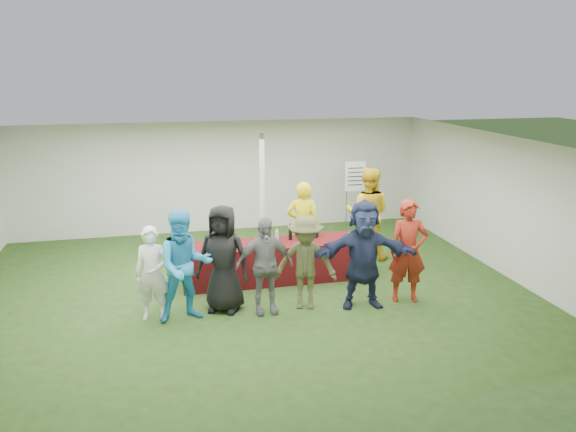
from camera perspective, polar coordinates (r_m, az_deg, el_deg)
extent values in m
plane|color=#284719|center=(10.42, -4.03, -7.42)|extent=(60.00, 60.00, 0.00)
plane|color=white|center=(13.85, -6.80, 4.00)|extent=(10.00, 0.00, 10.00)
plane|color=white|center=(6.28, 1.72, -9.58)|extent=(10.00, 0.00, 10.00)
plane|color=white|center=(11.81, 20.55, 1.23)|extent=(0.00, 8.00, 8.00)
plane|color=white|center=(9.72, -4.32, 7.47)|extent=(10.00, 10.00, 0.00)
cylinder|color=silver|center=(11.21, -2.62, 1.49)|extent=(0.10, 0.10, 2.70)
cube|color=#561414|center=(10.71, -1.05, -4.59)|extent=(3.60, 0.80, 0.75)
cylinder|color=black|center=(10.71, 0.24, -1.87)|extent=(0.07, 0.07, 0.22)
cylinder|color=black|center=(10.66, 0.24, -1.09)|extent=(0.03, 0.03, 0.08)
cylinder|color=maroon|center=(10.65, 0.24, -0.82)|extent=(0.03, 0.03, 0.02)
cylinder|color=black|center=(10.84, 1.19, -1.66)|extent=(0.07, 0.07, 0.22)
cylinder|color=black|center=(10.80, 1.19, -0.89)|extent=(0.03, 0.03, 0.08)
cylinder|color=maroon|center=(10.78, 1.20, -0.63)|extent=(0.03, 0.03, 0.02)
cylinder|color=black|center=(10.78, 1.92, -1.76)|extent=(0.07, 0.07, 0.22)
cylinder|color=black|center=(10.74, 1.93, -0.99)|extent=(0.03, 0.03, 0.08)
cylinder|color=maroon|center=(10.72, 1.93, -0.72)|extent=(0.03, 0.03, 0.02)
cylinder|color=black|center=(10.88, 2.44, -1.60)|extent=(0.07, 0.07, 0.22)
cylinder|color=black|center=(10.84, 2.45, -0.84)|extent=(0.03, 0.03, 0.08)
cylinder|color=maroon|center=(10.82, 2.45, -0.58)|extent=(0.03, 0.03, 0.02)
cylinder|color=black|center=(10.88, 2.93, -1.60)|extent=(0.07, 0.07, 0.22)
cylinder|color=black|center=(10.84, 2.94, -0.84)|extent=(0.03, 0.03, 0.08)
cylinder|color=maroon|center=(10.83, 2.94, -0.58)|extent=(0.03, 0.03, 0.02)
cylinder|color=silver|center=(10.14, -8.20, -3.63)|extent=(0.06, 0.06, 0.00)
cylinder|color=silver|center=(10.13, -8.21, -3.42)|extent=(0.01, 0.01, 0.07)
cylinder|color=silver|center=(10.11, -8.23, -2.99)|extent=(0.06, 0.06, 0.08)
cylinder|color=silver|center=(10.18, -6.83, -3.52)|extent=(0.06, 0.06, 0.00)
cylinder|color=silver|center=(10.16, -6.84, -3.31)|extent=(0.01, 0.01, 0.07)
cylinder|color=silver|center=(10.14, -6.85, -2.88)|extent=(0.06, 0.06, 0.08)
cylinder|color=#43070D|center=(10.15, -6.85, -3.04)|extent=(0.05, 0.05, 0.02)
cylinder|color=silver|center=(10.23, -5.01, -3.36)|extent=(0.06, 0.06, 0.00)
cylinder|color=silver|center=(10.22, -5.01, -3.15)|extent=(0.01, 0.01, 0.07)
cylinder|color=silver|center=(10.20, -5.02, -2.73)|extent=(0.06, 0.06, 0.08)
cylinder|color=silver|center=(10.26, -2.45, -3.27)|extent=(0.06, 0.06, 0.00)
cylinder|color=silver|center=(10.24, -2.46, -3.06)|extent=(0.01, 0.01, 0.07)
cylinder|color=silver|center=(10.22, -2.46, -2.64)|extent=(0.06, 0.06, 0.08)
cylinder|color=#43070D|center=(10.23, -2.46, -2.80)|extent=(0.05, 0.05, 0.02)
cylinder|color=silver|center=(10.74, 6.25, -2.50)|extent=(0.06, 0.06, 0.00)
cylinder|color=silver|center=(10.73, 6.25, -2.30)|extent=(0.01, 0.01, 0.07)
cylinder|color=silver|center=(10.71, 6.27, -1.89)|extent=(0.06, 0.06, 0.08)
cylinder|color=#43070D|center=(10.72, 6.26, -2.04)|extent=(0.05, 0.05, 0.02)
cylinder|color=silver|center=(10.64, -1.12, -2.04)|extent=(0.07, 0.07, 0.20)
cylinder|color=silver|center=(10.60, -1.12, -1.44)|extent=(0.03, 0.03, 0.03)
cube|color=white|center=(11.07, 7.15, -1.93)|extent=(0.25, 0.18, 0.03)
cylinder|color=slate|center=(10.83, 7.90, -1.93)|extent=(0.22, 0.22, 0.18)
cylinder|color=slate|center=(13.49, 5.93, 0.24)|extent=(0.02, 0.02, 1.10)
cylinder|color=slate|center=(13.62, 7.52, 0.33)|extent=(0.02, 0.02, 1.10)
cube|color=white|center=(13.35, 6.85, 4.02)|extent=(0.50, 0.02, 0.70)
cube|color=black|center=(13.30, 6.89, 4.86)|extent=(0.36, 0.01, 0.02)
cube|color=black|center=(13.32, 6.88, 4.43)|extent=(0.36, 0.01, 0.02)
cube|color=black|center=(13.34, 6.87, 4.01)|extent=(0.36, 0.01, 0.02)
cube|color=black|center=(13.36, 6.85, 3.59)|extent=(0.36, 0.01, 0.02)
cube|color=black|center=(13.38, 6.84, 3.17)|extent=(0.36, 0.01, 0.02)
imported|color=yellow|center=(11.06, 1.54, -1.08)|extent=(0.77, 0.65, 1.81)
imported|color=gold|center=(11.90, 8.10, 0.27)|extent=(1.17, 1.07, 1.94)
imported|color=silver|center=(9.22, -13.60, -5.71)|extent=(0.63, 0.49, 1.54)
imported|color=#2697CE|center=(9.03, -10.44, -5.02)|extent=(0.95, 0.78, 1.82)
imported|color=black|center=(9.30, -6.61, -4.33)|extent=(1.04, 0.89, 1.80)
imported|color=slate|center=(9.19, -2.41, -5.05)|extent=(0.97, 0.44, 1.64)
imported|color=#494A29|center=(9.36, 1.78, -4.74)|extent=(1.17, 0.87, 1.61)
imported|color=#1D2441|center=(9.47, 7.69, -3.88)|extent=(1.77, 0.78, 1.85)
imported|color=maroon|center=(9.84, 12.10, -3.52)|extent=(0.73, 0.56, 1.80)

